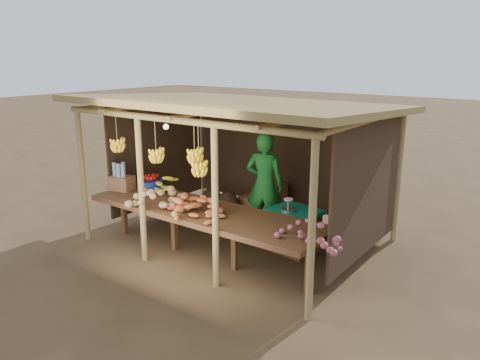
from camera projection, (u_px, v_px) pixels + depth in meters
The scene contains 13 objects.
ground at pixel (240, 240), 7.92m from camera, with size 60.00×60.00×0.00m, color brown.
stall_structure at pixel (239, 127), 7.47m from camera, with size 4.70×3.50×2.43m.
counter at pixel (203, 213), 6.99m from camera, with size 3.90×1.05×0.80m.
potato_heap at pixel (160, 195), 7.04m from camera, with size 1.13×0.68×0.37m, color #A77F56, non-canonical shape.
sweet_potato_heap at pixel (190, 203), 6.68m from camera, with size 0.95×0.57×0.36m, color #BE5C30, non-canonical shape.
onion_heap at pixel (311, 229), 5.71m from camera, with size 0.87×0.52×0.36m, color #AB5360, non-canonical shape.
banana_pile at pixel (170, 185), 7.66m from camera, with size 0.55×0.33×0.35m, color yellow, non-canonical shape.
tomato_basin at pixel (151, 183), 8.04m from camera, with size 0.46×0.46×0.24m.
bottle_box at pixel (121, 179), 7.95m from camera, with size 0.44×0.38×0.47m.
vendor at pixel (265, 184), 7.94m from camera, with size 0.66×0.43×1.80m, color #1B7B2C.
tarp_crate at pixel (294, 229), 7.39m from camera, with size 0.84×0.75×0.90m.
carton_stack at pixel (266, 202), 8.93m from camera, with size 0.96×0.41×0.69m.
burlap_sacks at pixel (220, 202), 9.04m from camera, with size 0.87×0.45×0.61m.
Camera 1 is at (4.36, -5.96, 3.04)m, focal length 35.00 mm.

